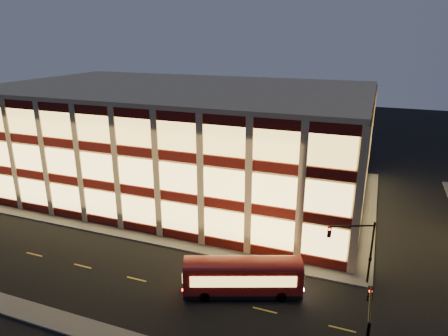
% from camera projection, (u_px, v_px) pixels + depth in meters
% --- Properties ---
extents(ground, '(200.00, 200.00, 0.00)m').
position_uv_depth(ground, '(135.00, 241.00, 42.76)').
color(ground, black).
rests_on(ground, ground).
extents(sidewalk_office_south, '(54.00, 2.00, 0.15)m').
position_uv_depth(sidewalk_office_south, '(117.00, 232.00, 44.64)').
color(sidewalk_office_south, '#514F4C').
rests_on(sidewalk_office_south, ground).
extents(sidewalk_office_east, '(2.00, 30.00, 0.15)m').
position_uv_depth(sidewalk_office_east, '(368.00, 211.00, 49.97)').
color(sidewalk_office_east, '#514F4C').
rests_on(sidewalk_office_east, ground).
extents(sidewalk_near, '(100.00, 2.00, 0.15)m').
position_uv_depth(sidewalk_near, '(43.00, 316.00, 31.22)').
color(sidewalk_near, '#514F4C').
rests_on(sidewalk_near, ground).
extents(office_building, '(50.45, 30.45, 14.50)m').
position_uv_depth(office_building, '(181.00, 138.00, 56.45)').
color(office_building, tan).
rests_on(office_building, ground).
extents(traffic_signal_far, '(3.79, 1.87, 6.00)m').
position_uv_depth(traffic_signal_far, '(356.00, 243.00, 34.11)').
color(traffic_signal_far, black).
rests_on(traffic_signal_far, ground).
extents(traffic_signal_near, '(0.32, 4.45, 6.00)m').
position_uv_depth(traffic_signal_near, '(367.00, 333.00, 23.69)').
color(traffic_signal_near, black).
rests_on(traffic_signal_near, ground).
extents(trolley_bus, '(10.09, 5.87, 3.34)m').
position_uv_depth(trolley_bus, '(243.00, 274.00, 33.56)').
color(trolley_bus, maroon).
rests_on(trolley_bus, ground).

